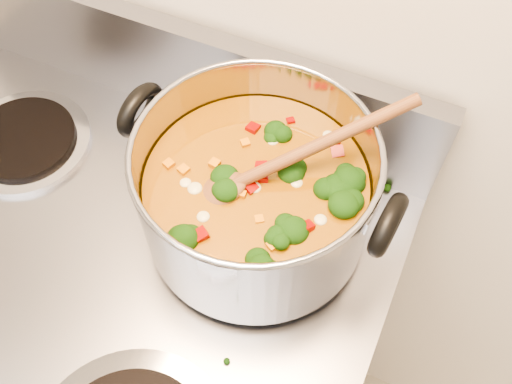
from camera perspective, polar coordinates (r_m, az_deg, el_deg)
electric_range at (r=1.19m, az=-12.08°, el=-17.23°), size 0.77×0.70×1.08m
stockpot at (r=0.69m, az=0.05°, el=-0.05°), size 0.35×0.29×0.17m
wooden_spoon at (r=0.66m, az=1.30°, el=2.41°), size 0.22×0.20×0.11m
cooktop_crumbs at (r=0.72m, az=-5.07°, el=-10.14°), size 0.29×0.24×0.01m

